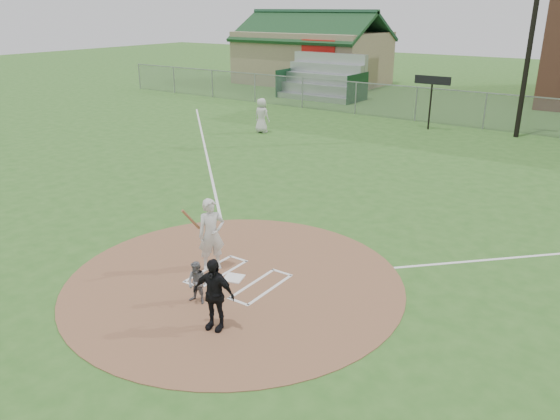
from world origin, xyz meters
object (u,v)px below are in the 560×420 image
Objects in this scene: catcher at (197,283)px; batter_at_plate at (211,234)px; umpire at (214,294)px; ondeck_player at (262,116)px; home_plate at (234,278)px.

batter_at_plate reaches higher than catcher.
umpire is 0.85× the size of batter_at_plate.
catcher is 0.55× the size of ondeck_player.
home_plate is at bearing 85.28° from catcher.
umpire reaches higher than catcher.
home_plate is 0.25× the size of ondeck_player.
home_plate is at bearing -10.65° from batter_at_plate.
ondeck_player is (-10.67, 16.12, 0.10)m from umpire.
ondeck_player is at bearing 111.54° from umpire.
ondeck_player is (-9.65, 15.55, 0.39)m from catcher.
umpire is 19.33m from ondeck_player.
umpire is 2.85m from batter_at_plate.
umpire is at bearing 124.12° from ondeck_player.
home_plate is 0.25× the size of batter_at_plate.
home_plate is 0.46× the size of catcher.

